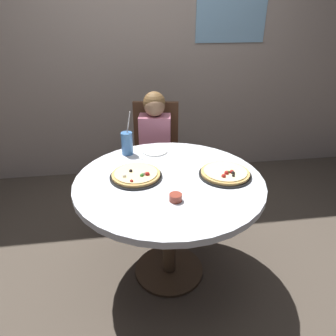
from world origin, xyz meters
name	(u,v)px	position (x,y,z in m)	size (l,w,h in m)	color
ground_plane	(169,270)	(0.00, 0.00, 0.00)	(8.00, 8.00, 0.00)	#4C4238
wall_with_window	(145,34)	(0.00, 1.65, 1.45)	(5.20, 0.14, 2.90)	#A8998E
dining_table	(169,194)	(0.00, 0.00, 0.64)	(1.15, 1.15, 0.75)	silver
chair_wooden	(156,150)	(0.01, 0.93, 0.53)	(0.46, 0.46, 0.95)	brown
diner_child	(155,164)	(-0.01, 0.75, 0.48)	(0.31, 0.43, 1.08)	#3F4766
pizza_veggie	(136,175)	(-0.20, 0.05, 0.77)	(0.32, 0.32, 0.05)	black
pizza_cheese	(225,173)	(0.35, -0.01, 0.77)	(0.32, 0.32, 0.05)	black
soda_cup	(127,143)	(-0.24, 0.41, 0.83)	(0.08, 0.08, 0.31)	#3F72B2
sauce_bowl	(175,197)	(0.00, -0.24, 0.77)	(0.07, 0.07, 0.04)	brown
plate_small	(155,151)	(-0.04, 0.41, 0.76)	(0.18, 0.18, 0.01)	white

